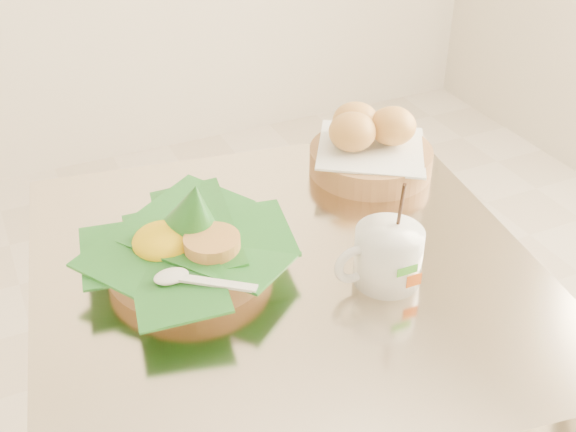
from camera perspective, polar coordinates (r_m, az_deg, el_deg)
name	(u,v)px	position (r m, az deg, el deg)	size (l,w,h in m)	color
cafe_table	(287,379)	(1.17, -0.10, -12.72)	(0.80, 0.80, 0.75)	gray
rice_basket	(188,243)	(1.01, -7.90, -2.15)	(0.29, 0.29, 0.15)	#A17845
bread_basket	(369,147)	(1.24, 6.43, 5.47)	(0.25, 0.25, 0.11)	#A17845
coffee_mug	(386,255)	(0.98, 7.79, -3.07)	(0.13, 0.09, 0.16)	white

